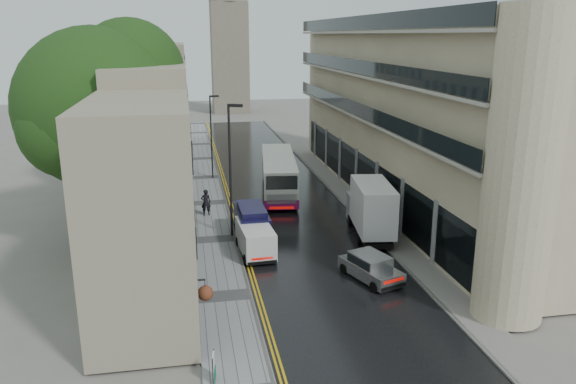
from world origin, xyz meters
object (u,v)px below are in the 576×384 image
object	(u,v)px
lamp_post_far	(211,137)
tree_near	(100,136)
tree_far	(126,117)
navy_van	(241,231)
white_van	(246,249)
estate_sign	(214,368)
silver_hatchback	(375,279)
cream_bus	(265,185)
lamp_post_near	(230,172)
white_lorry	(360,217)
pedestrian	(206,202)

from	to	relation	value
lamp_post_far	tree_near	bearing A→B (deg)	-118.27
tree_far	navy_van	distance (m)	18.12
tree_near	white_van	size ratio (longest dim) A/B	3.31
estate_sign	tree_near	bearing A→B (deg)	116.63
tree_far	navy_van	bearing A→B (deg)	-63.01
silver_hatchback	white_van	size ratio (longest dim) A/B	0.92
tree_near	cream_bus	xyz separation A→B (m)	(10.99, 6.64, -5.37)
lamp_post_near	navy_van	bearing A→B (deg)	-56.29
tree_near	lamp_post_near	world-z (taller)	tree_near
lamp_post_near	lamp_post_far	world-z (taller)	lamp_post_near
tree_far	white_lorry	bearing A→B (deg)	-46.76
tree_far	silver_hatchback	world-z (taller)	tree_far
cream_bus	white_van	world-z (taller)	cream_bus
tree_far	white_lorry	world-z (taller)	tree_far
navy_van	lamp_post_far	bearing A→B (deg)	91.88
white_van	lamp_post_near	bearing A→B (deg)	91.23
lamp_post_near	pedestrian	bearing A→B (deg)	131.87
white_lorry	lamp_post_near	bearing A→B (deg)	166.54
tree_far	lamp_post_near	bearing A→B (deg)	-60.46
silver_hatchback	lamp_post_near	world-z (taller)	lamp_post_near
cream_bus	lamp_post_far	size ratio (longest dim) A/B	1.53
estate_sign	pedestrian	bearing A→B (deg)	95.57
tree_near	pedestrian	bearing A→B (deg)	34.24
silver_hatchback	estate_sign	world-z (taller)	silver_hatchback
navy_van	lamp_post_near	xyz separation A→B (m)	(-0.40, 2.28, 3.20)
cream_bus	estate_sign	distance (m)	23.50
tree_near	tree_far	distance (m)	13.02
tree_near	navy_van	bearing A→B (deg)	-17.03
white_lorry	estate_sign	world-z (taller)	white_lorry
white_lorry	navy_van	bearing A→B (deg)	-177.95
pedestrian	tree_far	bearing A→B (deg)	-57.68
tree_near	pedestrian	distance (m)	9.62
white_lorry	pedestrian	bearing A→B (deg)	148.48
pedestrian	lamp_post_near	distance (m)	5.80
white_lorry	estate_sign	size ratio (longest dim) A/B	6.54
cream_bus	white_lorry	size ratio (longest dim) A/B	1.60
white_lorry	navy_van	size ratio (longest dim) A/B	1.53
white_lorry	silver_hatchback	world-z (taller)	white_lorry
cream_bus	navy_van	xyz separation A→B (m)	(-2.79, -9.15, -0.37)
navy_van	tree_far	bearing A→B (deg)	116.27
white_lorry	white_van	xyz separation A→B (m)	(-7.36, -1.84, -0.92)
white_lorry	navy_van	distance (m)	7.43
white_van	lamp_post_far	size ratio (longest dim) A/B	0.56
silver_hatchback	white_van	world-z (taller)	white_van
tree_far	lamp_post_near	xyz separation A→B (m)	(7.50, -13.24, -1.83)
navy_van	lamp_post_near	bearing A→B (deg)	99.25
tree_near	estate_sign	bearing A→B (deg)	-70.56
tree_near	white_lorry	xyz separation A→B (m)	(15.56, -3.23, -5.06)
tree_far	lamp_post_near	distance (m)	15.32
tree_near	cream_bus	distance (m)	13.92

